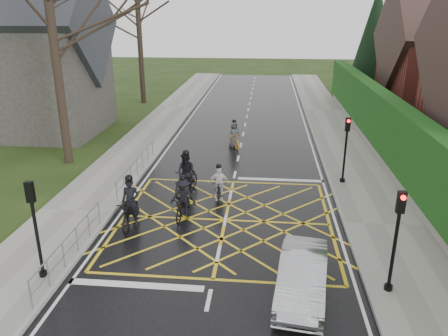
% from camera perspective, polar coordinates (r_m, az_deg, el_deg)
% --- Properties ---
extents(ground, '(120.00, 120.00, 0.00)m').
position_cam_1_polar(ground, '(17.11, 0.17, -6.83)').
color(ground, black).
rests_on(ground, ground).
extents(road, '(9.00, 80.00, 0.01)m').
position_cam_1_polar(road, '(17.11, 0.17, -6.82)').
color(road, black).
rests_on(road, ground).
extents(sidewalk_right, '(3.00, 80.00, 0.15)m').
position_cam_1_polar(sidewalk_right, '(17.62, 20.15, -7.06)').
color(sidewalk_right, gray).
rests_on(sidewalk_right, ground).
extents(sidewalk_left, '(3.00, 80.00, 0.15)m').
position_cam_1_polar(sidewalk_left, '(18.57, -18.68, -5.46)').
color(sidewalk_left, gray).
rests_on(sidewalk_left, ground).
extents(stone_wall, '(0.50, 38.00, 0.70)m').
position_cam_1_polar(stone_wall, '(23.32, 20.97, 0.20)').
color(stone_wall, slate).
rests_on(stone_wall, ground).
extents(hedge, '(0.90, 38.00, 2.80)m').
position_cam_1_polar(hedge, '(22.83, 21.51, 4.33)').
color(hedge, '#103B10').
rests_on(hedge, stone_wall).
extents(conifer, '(4.60, 4.60, 10.00)m').
position_cam_1_polar(conifer, '(42.33, 18.96, 15.28)').
color(conifer, black).
rests_on(conifer, ground).
extents(church, '(8.80, 7.80, 11.00)m').
position_cam_1_polar(church, '(31.17, -23.83, 13.22)').
color(church, '#2D2B28').
rests_on(church, ground).
extents(tree_near, '(9.24, 9.24, 11.44)m').
position_cam_1_polar(tree_near, '(23.63, -21.90, 19.12)').
color(tree_near, black).
rests_on(tree_near, ground).
extents(tree_far, '(8.40, 8.40, 10.40)m').
position_cam_1_polar(tree_far, '(38.72, -11.13, 18.87)').
color(tree_far, black).
rests_on(tree_far, ground).
extents(railing_south, '(0.05, 5.04, 1.03)m').
position_cam_1_polar(railing_south, '(14.90, -19.51, -9.04)').
color(railing_south, slate).
rests_on(railing_south, ground).
extents(railing_north, '(0.05, 6.04, 1.03)m').
position_cam_1_polar(railing_north, '(21.30, -11.34, 0.59)').
color(railing_north, slate).
rests_on(railing_north, ground).
extents(traffic_light_ne, '(0.24, 0.31, 3.21)m').
position_cam_1_polar(traffic_light_ne, '(20.65, 15.55, 2.18)').
color(traffic_light_ne, black).
rests_on(traffic_light_ne, ground).
extents(traffic_light_se, '(0.24, 0.31, 3.21)m').
position_cam_1_polar(traffic_light_se, '(13.08, 21.43, -9.13)').
color(traffic_light_se, black).
rests_on(traffic_light_se, ground).
extents(traffic_light_sw, '(0.24, 0.31, 3.21)m').
position_cam_1_polar(traffic_light_sw, '(13.93, -23.30, -7.58)').
color(traffic_light_sw, black).
rests_on(traffic_light_sw, ground).
extents(cyclist_rear, '(0.81, 2.11, 2.02)m').
position_cam_1_polar(cyclist_rear, '(16.85, -12.10, -5.28)').
color(cyclist_rear, black).
rests_on(cyclist_rear, ground).
extents(cyclist_back, '(1.18, 2.10, 2.02)m').
position_cam_1_polar(cyclist_back, '(19.28, -4.93, -1.24)').
color(cyclist_back, black).
rests_on(cyclist_back, ground).
extents(cyclist_mid, '(1.07, 1.83, 1.73)m').
position_cam_1_polar(cyclist_mid, '(17.22, -5.35, -4.41)').
color(cyclist_mid, black).
rests_on(cyclist_mid, ground).
extents(cyclist_front, '(0.91, 1.67, 1.64)m').
position_cam_1_polar(cyclist_front, '(18.59, -0.71, -2.51)').
color(cyclist_front, black).
rests_on(cyclist_front, ground).
extents(cyclist_lead, '(1.25, 1.80, 1.66)m').
position_cam_1_polar(cyclist_lead, '(25.94, 1.31, 4.00)').
color(cyclist_lead, orange).
rests_on(cyclist_lead, ground).
extents(car, '(1.79, 3.89, 1.24)m').
position_cam_1_polar(car, '(12.93, 10.19, -13.71)').
color(car, '#A5A7AC').
rests_on(car, ground).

